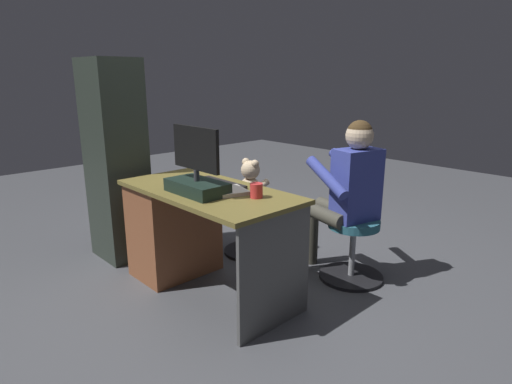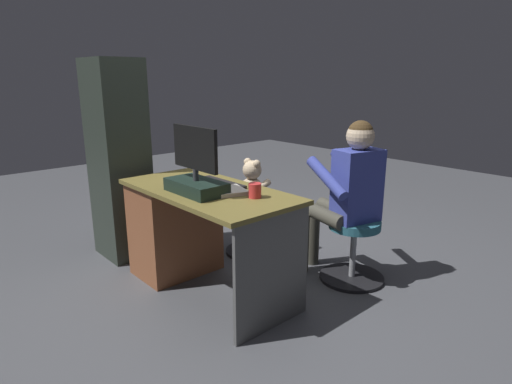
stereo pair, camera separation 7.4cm
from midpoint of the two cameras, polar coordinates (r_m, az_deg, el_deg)
ground_plane at (r=3.32m, az=-0.43°, el=-10.89°), size 10.00×10.00×0.00m
desk at (r=3.22m, az=-9.01°, el=-4.31°), size 1.29×0.64×0.74m
monitor at (r=2.74m, az=-7.17°, el=2.15°), size 0.44×0.23×0.42m
keyboard at (r=2.96m, az=-4.16°, el=1.16°), size 0.42×0.14×0.02m
computer_mouse at (r=3.18m, az=-7.78°, el=2.19°), size 0.06×0.10×0.04m
cup at (r=2.63m, az=0.65°, el=0.19°), size 0.08×0.08×0.09m
tv_remote at (r=2.98m, az=-9.33°, el=1.08°), size 0.07×0.16×0.02m
notebook_binder at (r=2.73m, az=-3.86°, el=0.03°), size 0.30×0.35×0.02m
office_chair_teddy at (r=3.63m, az=0.08°, el=-4.08°), size 0.45×0.45×0.46m
teddy_bear at (r=3.54m, az=0.23°, el=1.37°), size 0.24×0.24×0.35m
visitor_chair at (r=3.25m, az=13.36°, el=-7.00°), size 0.47×0.47×0.46m
person at (r=3.14m, az=12.42°, el=0.60°), size 0.56×0.55×1.17m
equipment_rack at (r=3.63m, az=-17.07°, el=3.94°), size 0.44×0.36×1.59m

